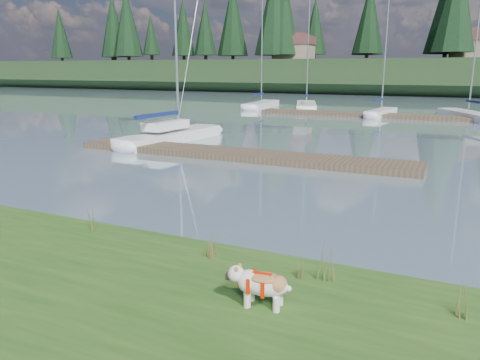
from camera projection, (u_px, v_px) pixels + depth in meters
The scene contains 24 objects.
ground at pixel (392, 118), 37.90m from camera, with size 200.00×200.00×0.00m, color #7891A0.
ridge at pixel (430, 77), 75.19m from camera, with size 200.00×20.00×5.00m, color black.
bulldog at pixel (262, 283), 7.15m from camera, with size 1.02×0.49×0.60m.
sailboat_main at pixel (178, 133), 26.00m from camera, with size 2.39×8.46×12.06m.
dock_near at pixel (236, 154), 21.01m from camera, with size 16.00×2.00×0.30m, color #4C3D2C.
dock_far at pixel (418, 117), 37.04m from camera, with size 26.00×2.20×0.30m, color #4C3D2C.
sailboat_bg_0 at pixel (263, 104), 48.11m from camera, with size 2.31×8.51×12.14m.
sailboat_bg_1 at pixel (306, 105), 46.82m from camera, with size 4.45×9.21×13.43m.
sailboat_bg_2 at pixel (383, 112), 39.44m from camera, with size 2.03×6.21×9.38m.
sailboat_bg_3 at pixel (463, 114), 37.64m from camera, with size 5.30×8.37×12.46m.
weed_0 at pixel (212, 244), 9.16m from camera, with size 0.17×0.14×0.51m.
weed_1 at pixel (209, 246), 9.00m from camera, with size 0.17×0.14×0.56m.
weed_2 at pixel (326, 264), 8.03m from camera, with size 0.17×0.14×0.73m.
weed_3 at pixel (93, 221), 10.44m from camera, with size 0.17×0.14×0.59m.
weed_4 at pixel (302, 268), 8.14m from camera, with size 0.17×0.14×0.46m.
weed_5 at pixel (465, 302), 6.83m from camera, with size 0.17×0.14×0.59m.
mud_lip at pixel (191, 252), 10.05m from camera, with size 60.00×0.50×0.14m, color #33281C.
conifer_0 at pixel (127, 22), 90.18m from camera, with size 5.72×5.72×14.15m.
conifer_1 at pixel (205, 28), 87.84m from camera, with size 4.40×4.40×11.30m.
conifer_2 at pixel (274, 9), 78.50m from camera, with size 6.60×6.60×16.05m.
conifer_3 at pixel (369, 19), 76.27m from camera, with size 4.84×4.84×12.25m.
conifer_4 at pixel (456, 1), 65.31m from camera, with size 6.16×6.16×15.10m.
house_0 at pixel (294, 48), 80.48m from camera, with size 6.30×5.30×4.65m.
house_1 at pixel (475, 45), 69.83m from camera, with size 6.30×5.30×4.65m.
Camera 1 is at (4.94, -9.67, 3.93)m, focal length 35.00 mm.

